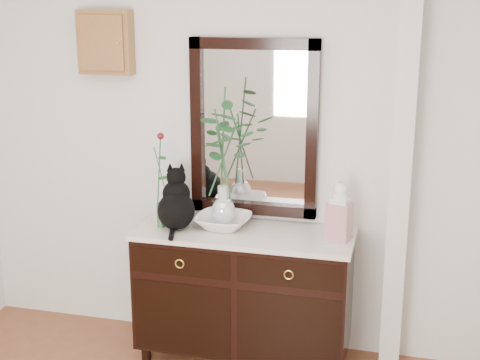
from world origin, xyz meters
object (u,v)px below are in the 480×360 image
(lotus_bowl, at_px, (223,222))
(ginger_jar, at_px, (340,210))
(cat, at_px, (176,199))
(sideboard, at_px, (244,289))

(lotus_bowl, bearing_deg, ginger_jar, -2.09)
(cat, bearing_deg, ginger_jar, -14.14)
(sideboard, relative_size, ginger_jar, 3.74)
(sideboard, relative_size, cat, 3.57)
(sideboard, xyz_separation_m, cat, (-0.42, -0.03, 0.56))
(ginger_jar, bearing_deg, sideboard, -179.50)
(cat, relative_size, ginger_jar, 1.05)
(sideboard, relative_size, lotus_bowl, 3.94)
(sideboard, height_order, ginger_jar, ginger_jar)
(sideboard, height_order, cat, cat)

